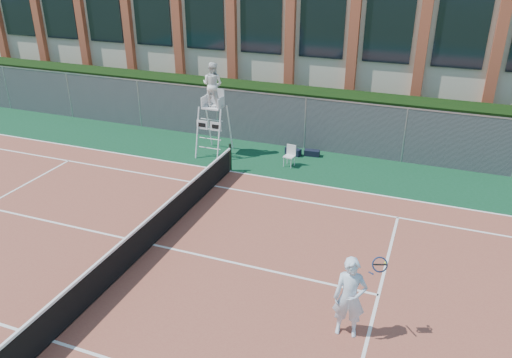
% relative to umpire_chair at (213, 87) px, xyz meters
% --- Properties ---
extents(ground, '(120.00, 120.00, 0.00)m').
position_rel_umpire_chair_xyz_m(ground, '(1.33, -7.05, -2.77)').
color(ground, '#233814').
extents(apron, '(36.00, 20.00, 0.01)m').
position_rel_umpire_chair_xyz_m(apron, '(1.33, -6.05, -2.77)').
color(apron, '#0D3C1E').
rests_on(apron, ground).
extents(tennis_court, '(23.77, 10.97, 0.02)m').
position_rel_umpire_chair_xyz_m(tennis_court, '(1.33, -7.05, -2.75)').
color(tennis_court, brown).
rests_on(tennis_court, apron).
extents(tennis_net, '(0.10, 11.30, 1.10)m').
position_rel_umpire_chair_xyz_m(tennis_net, '(1.33, -7.05, -2.24)').
color(tennis_net, black).
rests_on(tennis_net, ground).
extents(fence, '(40.00, 0.06, 2.20)m').
position_rel_umpire_chair_xyz_m(fence, '(1.33, 1.75, -1.67)').
color(fence, '#595E60').
rests_on(fence, ground).
extents(hedge, '(40.00, 1.40, 2.20)m').
position_rel_umpire_chair_xyz_m(hedge, '(1.33, 2.95, -1.67)').
color(hedge, black).
rests_on(hedge, ground).
extents(building, '(45.00, 10.60, 8.22)m').
position_rel_umpire_chair_xyz_m(building, '(1.33, 10.90, 1.37)').
color(building, beige).
rests_on(building, ground).
extents(umpire_chair, '(1.06, 1.63, 3.80)m').
position_rel_umpire_chair_xyz_m(umpire_chair, '(0.00, 0.00, 0.00)').
color(umpire_chair, white).
rests_on(umpire_chair, ground).
extents(plastic_chair, '(0.44, 0.44, 0.83)m').
position_rel_umpire_chair_xyz_m(plastic_chair, '(3.30, -0.17, -2.28)').
color(plastic_chair, silver).
rests_on(plastic_chair, apron).
extents(sports_bag_near, '(0.70, 0.43, 0.28)m').
position_rel_umpire_chair_xyz_m(sports_bag_near, '(3.10, 0.92, -2.62)').
color(sports_bag_near, black).
rests_on(sports_bag_near, apron).
extents(sports_bag_far, '(0.64, 0.33, 0.25)m').
position_rel_umpire_chair_xyz_m(sports_bag_far, '(3.85, 1.08, -2.64)').
color(sports_bag_far, black).
rests_on(sports_bag_far, apron).
extents(tennis_player, '(1.08, 0.75, 1.93)m').
position_rel_umpire_chair_xyz_m(tennis_player, '(7.26, -8.62, -1.77)').
color(tennis_player, silver).
rests_on(tennis_player, tennis_court).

